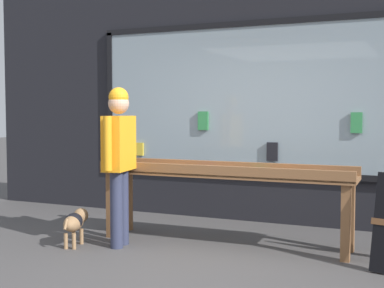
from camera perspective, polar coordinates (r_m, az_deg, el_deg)
ground_plane at (r=5.33m, az=-0.36°, el=-12.97°), size 40.00×40.00×0.00m
shopfront_facade at (r=7.33m, az=8.03°, el=5.80°), size 8.82×0.29×3.65m
display_table_main at (r=6.06m, az=3.44°, el=-3.75°), size 2.93×0.64×0.92m
person_browsing at (r=5.98m, az=-7.79°, el=-0.91°), size 0.29×0.68×1.77m
small_dog at (r=6.20m, az=-12.39°, el=-8.12°), size 0.29×0.57×0.39m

